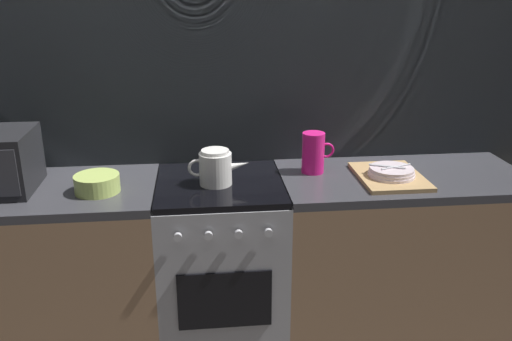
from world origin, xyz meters
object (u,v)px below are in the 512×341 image
at_px(mixing_bowl, 97,183).
at_px(pitcher, 314,153).
at_px(stove_unit, 222,266).
at_px(dish_pile, 390,174).
at_px(kettle, 216,168).

bearing_deg(mixing_bowl, pitcher, 8.65).
height_order(stove_unit, dish_pile, dish_pile).
relative_size(pitcher, dish_pile, 0.50).
relative_size(kettle, pitcher, 1.42).
relative_size(mixing_bowl, dish_pile, 0.50).
distance_m(stove_unit, pitcher, 0.73).
distance_m(mixing_bowl, pitcher, 1.03).
distance_m(kettle, dish_pile, 0.83).
distance_m(stove_unit, mixing_bowl, 0.74).
bearing_deg(stove_unit, pitcher, 10.85).
bearing_deg(dish_pile, mixing_bowl, -179.35).
distance_m(kettle, mixing_bowl, 0.53).
xyz_separation_m(stove_unit, mixing_bowl, (-0.55, -0.06, 0.49)).
height_order(stove_unit, pitcher, pitcher).
xyz_separation_m(pitcher, dish_pile, (0.35, -0.14, -0.08)).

